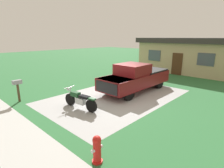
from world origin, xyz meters
TOP-DOWN VIEW (x-y plane):
  - ground_plane at (0.00, 0.00)m, footprint 80.00×80.00m
  - driveway_pad at (0.00, 0.00)m, footprint 5.67×8.81m
  - sidewalk_strip at (0.00, -6.00)m, footprint 36.00×1.80m
  - motorcycle at (-0.11, -2.68)m, footprint 2.21×0.70m
  - pickup_truck at (0.10, 1.89)m, footprint 2.04×5.64m
  - fire_hydrant at (3.59, -4.85)m, footprint 0.32×0.40m
  - mailbox at (-3.50, -4.45)m, footprint 0.26×0.48m
  - neighbor_house at (-0.21, 11.54)m, footprint 9.60×5.60m

SIDE VIEW (x-z plane):
  - ground_plane at x=0.00m, z-range 0.00..0.00m
  - driveway_pad at x=0.00m, z-range 0.00..0.01m
  - sidewalk_strip at x=0.00m, z-range 0.00..0.01m
  - fire_hydrant at x=3.59m, z-range -0.01..0.86m
  - motorcycle at x=-0.11m, z-range -0.07..1.02m
  - pickup_truck at x=0.10m, z-range 0.00..1.90m
  - mailbox at x=-3.50m, z-range 0.35..1.61m
  - neighbor_house at x=-0.21m, z-range 0.04..3.54m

